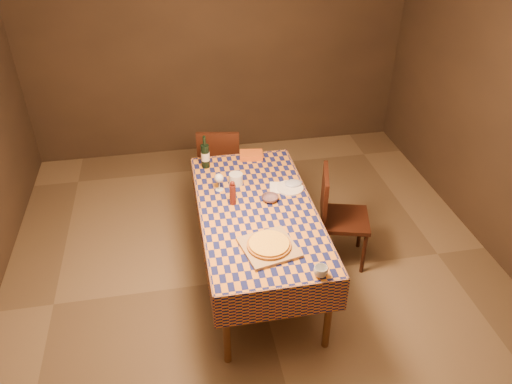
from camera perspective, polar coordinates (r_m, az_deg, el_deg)
room at (r=3.76m, az=0.14°, el=5.28°), size 5.00×5.10×2.70m
dining_table at (r=4.11m, az=0.13°, el=-2.77°), size 0.94×1.84×0.77m
cutting_board at (r=3.67m, az=1.49°, el=-6.34°), size 0.45×0.45×0.02m
pizza at (r=3.65m, az=1.50°, el=-6.01°), size 0.41×0.41×0.03m
pepper_mill at (r=4.07m, az=-2.68°, el=-0.16°), size 0.07×0.07×0.22m
bowl at (r=4.15m, az=1.62°, el=-0.74°), size 0.16×0.16×0.04m
wine_glass at (r=4.24m, az=-4.26°, el=1.52°), size 0.09×0.09×0.16m
wine_bottle at (r=4.58m, az=-5.82°, el=4.17°), size 0.10×0.10×0.32m
deli_tub at (r=4.35m, az=-2.31°, el=1.50°), size 0.16×0.16×0.10m
takeout_container at (r=4.75m, az=-0.55°, el=4.24°), size 0.23×0.18×0.05m
white_plate at (r=4.31m, az=3.89°, el=0.47°), size 0.27×0.27×0.01m
tumbler at (r=3.46m, az=7.41°, el=-9.00°), size 0.12×0.12×0.08m
flour_patch at (r=4.33m, az=3.16°, el=0.52°), size 0.26×0.22×0.00m
flour_bag at (r=4.35m, az=4.28°, el=1.00°), size 0.16×0.12×0.05m
chair_far at (r=5.17m, az=-4.18°, el=3.33°), size 0.49×0.49×0.93m
chair_right at (r=4.50m, az=9.14°, el=-2.31°), size 0.52×0.52×0.93m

